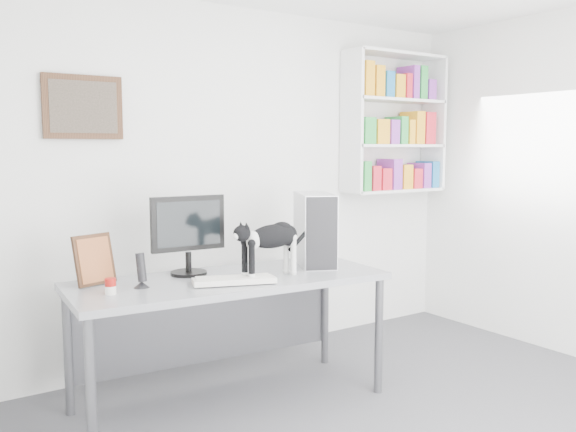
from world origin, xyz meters
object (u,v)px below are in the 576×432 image
Objects in this scene: speaker at (141,270)px; soup_can at (111,286)px; cat at (271,250)px; leaning_print at (94,259)px; bookshelf at (395,123)px; desk at (230,341)px; keyboard at (234,280)px; pc_tower at (315,229)px; monitor at (188,235)px.

soup_can is at bearing -179.82° from speaker.
leaning_print is at bearing 146.87° from cat.
cat is (-1.84, -0.84, -0.85)m from bookshelf.
desk is 4.01× the size of keyboard.
soup_can is at bearing -107.59° from leaning_print.
pc_tower is at bearing -154.93° from bookshelf.
soup_can is at bearing -171.67° from keyboard.
monitor is 0.47m from keyboard.
monitor is 0.90m from pc_tower.
cat is (0.98, -0.42, 0.02)m from leaning_print.
pc_tower is at bearing -26.04° from leaning_print.
leaning_print is (-0.70, 0.43, 0.14)m from keyboard.
speaker is at bearing 16.18° from soup_can.
monitor is at bearing -168.13° from bookshelf.
leaning_print is at bearing 178.13° from monitor.
leaning_print is (-1.47, 0.21, -0.09)m from pc_tower.
bookshelf is 2.49m from keyboard.
desk is at bearing 135.82° from cat.
soup_can is (-0.76, -0.02, 0.46)m from desk.
leaning_print is at bearing -171.54° from bookshelf.
pc_tower is at bearing 3.05° from soup_can.
desk is 0.97m from pc_tower.
pc_tower is 0.88× the size of cat.
soup_can is (-0.58, -0.24, -0.21)m from monitor.
speaker is 0.37× the size of cat.
cat is (-0.49, -0.21, -0.07)m from pc_tower.
desk is 3.47× the size of cat.
bookshelf is 2.52× the size of keyboard.
cat is at bearing -29.76° from desk.
keyboard is at bearing -158.07° from bookshelf.
desk is 3.80× the size of monitor.
speaker is (-0.50, 0.20, 0.09)m from keyboard.
monitor is at bearing -164.80° from pc_tower.
leaning_print is at bearing -162.67° from pc_tower.
cat is at bearing 22.27° from keyboard.
monitor is (-2.23, -0.47, -0.77)m from bookshelf.
desk is 0.76m from speaker.
desk is 3.96× the size of pc_tower.
bookshelf is 2.41m from monitor.
desk is at bearing -161.44° from bookshelf.
keyboard is 2.31× the size of speaker.
bookshelf is at bearing 41.66° from keyboard.
pc_tower is 1.49m from leaning_print.
bookshelf reaches higher than keyboard.
leaning_print is 3.49× the size of soup_can.
soup_can is at bearing -174.10° from desk.
bookshelf is 3.07m from soup_can.
monitor reaches higher than leaning_print.
speaker is (-1.27, -0.02, -0.14)m from pc_tower.
keyboard is 0.99× the size of pc_tower.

